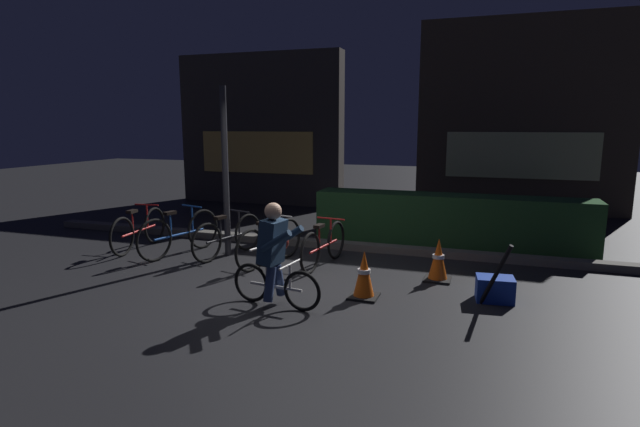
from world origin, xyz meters
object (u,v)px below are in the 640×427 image
at_px(parked_bike_center_left, 228,236).
at_px(traffic_cone_far, 438,260).
at_px(parked_bike_left_mid, 180,233).
at_px(parked_bike_right_mid, 324,245).
at_px(street_post, 225,173).
at_px(parked_bike_leftmost, 139,230).
at_px(parked_bike_center_right, 270,243).
at_px(closed_umbrella, 496,275).
at_px(blue_crate, 495,289).
at_px(cyclist, 275,254).
at_px(traffic_cone_near, 364,275).

height_order(parked_bike_center_left, traffic_cone_far, parked_bike_center_left).
xyz_separation_m(parked_bike_left_mid, parked_bike_right_mid, (2.46, 0.13, -0.03)).
bearing_deg(parked_bike_center_left, street_post, 50.11).
bearing_deg(parked_bike_leftmost, parked_bike_right_mid, -94.79).
xyz_separation_m(parked_bike_left_mid, parked_bike_center_right, (1.65, -0.05, -0.02)).
bearing_deg(closed_umbrella, parked_bike_center_left, -161.98).
bearing_deg(parked_bike_center_left, closed_umbrella, -89.21).
xyz_separation_m(parked_bike_right_mid, blue_crate, (2.46, -0.78, -0.17)).
distance_m(parked_bike_center_right, closed_umbrella, 3.37).
xyz_separation_m(parked_bike_left_mid, cyclist, (2.44, -1.66, 0.27)).
relative_size(street_post, parked_bike_center_right, 1.75).
relative_size(parked_bike_left_mid, closed_umbrella, 1.96).
height_order(parked_bike_right_mid, blue_crate, parked_bike_right_mid).
distance_m(parked_bike_center_right, blue_crate, 3.33).
height_order(street_post, parked_bike_right_mid, street_post).
relative_size(parked_bike_left_mid, blue_crate, 3.79).
relative_size(parked_bike_leftmost, traffic_cone_near, 2.72).
height_order(parked_bike_leftmost, traffic_cone_far, parked_bike_leftmost).
height_order(parked_bike_left_mid, traffic_cone_near, parked_bike_left_mid).
bearing_deg(blue_crate, parked_bike_left_mid, 172.43).
height_order(blue_crate, closed_umbrella, closed_umbrella).
bearing_deg(street_post, parked_bike_leftmost, -174.39).
bearing_deg(cyclist, parked_bike_leftmost, 160.27).
xyz_separation_m(parked_bike_leftmost, parked_bike_right_mid, (3.34, 0.04, -0.02)).
xyz_separation_m(traffic_cone_far, closed_umbrella, (0.73, -0.86, 0.11)).
bearing_deg(blue_crate, street_post, 167.83).
bearing_deg(parked_bike_center_left, parked_bike_left_mid, 116.11).
distance_m(street_post, blue_crate, 4.44).
distance_m(traffic_cone_far, cyclist, 2.40).
distance_m(street_post, cyclist, 2.65).
bearing_deg(parked_bike_right_mid, parked_bike_leftmost, 97.98).
relative_size(parked_bike_left_mid, parked_bike_center_right, 1.07).
bearing_deg(cyclist, street_post, 139.62).
height_order(street_post, closed_umbrella, street_post).
height_order(parked_bike_center_left, cyclist, cyclist).
height_order(parked_bike_leftmost, closed_umbrella, closed_umbrella).
bearing_deg(parked_bike_leftmost, parked_bike_center_right, -98.60).
bearing_deg(street_post, traffic_cone_near, -26.32).
xyz_separation_m(parked_bike_center_right, cyclist, (0.79, -1.60, 0.29)).
bearing_deg(traffic_cone_far, parked_bike_left_mid, 179.39).
bearing_deg(parked_bike_center_right, cyclist, -140.02).
distance_m(parked_bike_leftmost, traffic_cone_far, 5.06).
height_order(parked_bike_leftmost, parked_bike_right_mid, parked_bike_leftmost).
bearing_deg(parked_bike_center_right, street_post, 85.47).
bearing_deg(cyclist, parked_bike_right_mid, 97.33).
relative_size(traffic_cone_near, closed_umbrella, 0.70).
bearing_deg(parked_bike_center_left, parked_bike_right_mid, -75.74).
bearing_deg(traffic_cone_near, parked_bike_right_mid, 127.81).
xyz_separation_m(parked_bike_center_right, blue_crate, (3.27, -0.60, -0.19)).
distance_m(street_post, traffic_cone_far, 3.61).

